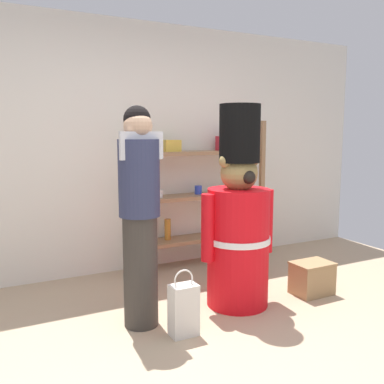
{
  "coord_description": "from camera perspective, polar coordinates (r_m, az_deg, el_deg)",
  "views": [
    {
      "loc": [
        -1.34,
        -2.13,
        1.46
      ],
      "look_at": [
        0.18,
        0.8,
        1.0
      ],
      "focal_mm": 39.94,
      "sensor_mm": 36.0,
      "label": 1
    }
  ],
  "objects": [
    {
      "name": "person_shopper",
      "position": [
        3.18,
        -7.01,
        -2.68
      ],
      "size": [
        0.32,
        0.31,
        1.66
      ],
      "color": "#38332D",
      "rests_on": "ground_plane"
    },
    {
      "name": "ground_plane",
      "position": [
        2.91,
        4.42,
        -22.21
      ],
      "size": [
        6.4,
        6.4,
        0.0
      ],
      "primitive_type": "plane",
      "color": "tan"
    },
    {
      "name": "display_crate",
      "position": [
        4.11,
        15.72,
        -11.0
      ],
      "size": [
        0.36,
        0.26,
        0.3
      ],
      "color": "#9E7A51",
      "rests_on": "ground_plane"
    },
    {
      "name": "back_wall",
      "position": [
        4.54,
        -10.26,
        5.79
      ],
      "size": [
        6.4,
        0.12,
        2.6
      ],
      "primitive_type": "cube",
      "color": "silver",
      "rests_on": "ground_plane"
    },
    {
      "name": "shopping_bag",
      "position": [
        3.2,
        -1.12,
        -15.4
      ],
      "size": [
        0.2,
        0.13,
        0.49
      ],
      "color": "silver",
      "rests_on": "ground_plane"
    },
    {
      "name": "merchandise_shelf",
      "position": [
        4.72,
        0.96,
        0.06
      ],
      "size": [
        1.53,
        0.35,
        1.59
      ],
      "color": "#93704C",
      "rests_on": "ground_plane"
    },
    {
      "name": "teddy_bear_guard",
      "position": [
        3.6,
        6.2,
        -4.34
      ],
      "size": [
        0.7,
        0.54,
        1.69
      ],
      "color": "red",
      "rests_on": "ground_plane"
    }
  ]
}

